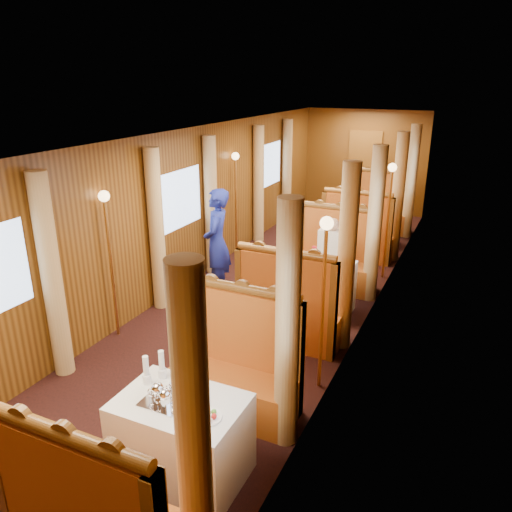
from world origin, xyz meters
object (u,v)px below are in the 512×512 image
Objects in this scene: fruit_plate at (208,416)px; passenger at (331,248)px; banquette_mid_fwd at (289,313)px; teapot_back at (175,391)px; rose_vase_mid at (314,251)px; steward at (217,243)px; teapot_right at (165,401)px; table_far at (369,225)px; banquette_mid_aft at (335,262)px; rose_vase_far at (371,199)px; teapot_left at (158,395)px; banquette_near_aft at (236,372)px; tea_tray at (162,402)px; table_mid at (314,288)px; banquette_far_fwd at (357,237)px; banquette_far_aft at (380,211)px; table_near at (182,438)px.

passenger reaches higher than fruit_plate.
banquette_mid_fwd is 9.03× the size of teapot_back.
steward is (-1.56, -0.01, -0.09)m from rose_vase_mid.
teapot_right is 0.22× the size of passenger.
table_far is at bearing 90.00° from banquette_mid_fwd.
rose_vase_far is (-0.01, 2.49, 0.50)m from banquette_mid_aft.
teapot_left is 0.77× the size of fruit_plate.
rose_vase_far reaches higher than teapot_back.
teapot_right is at bearing -90.40° from table_far.
banquette_near_aft is 1.06m from teapot_back.
banquette_near_aft is 9.03× the size of teapot_back.
banquette_mid_fwd is 4.51m from table_far.
banquette_near_aft reaches higher than teapot_left.
tea_tray is 1.55× the size of fruit_plate.
steward is at bearing -179.97° from table_mid.
rose_vase_far reaches higher than table_far.
teapot_right is (-0.05, -3.62, 0.44)m from table_mid.
teapot_right reaches higher than fruit_plate.
table_mid is 6.20× the size of teapot_left.
rose_vase_mid reaches higher than tea_tray.
tea_tray is (-0.11, -6.07, 0.33)m from banquette_far_fwd.
banquette_mid_fwd is 1.00× the size of banquette_mid_aft.
teapot_back is 0.41× the size of rose_vase_far.
banquette_far_aft reaches higher than teapot_right.
banquette_mid_fwd is 8.12× the size of teapot_right.
banquette_far_aft reaches higher than table_near.
table_mid is 2.92× the size of rose_vase_mid.
passenger reaches higher than table_mid.
banquette_far_fwd is at bearing 90.00° from banquette_near_aft.
table_mid is 2.49m from banquette_far_fwd.
teapot_left is at bearing -91.82° from banquette_mid_aft.
table_near is at bearing -90.00° from banquette_mid_aft.
banquette_near_aft is 4.97m from banquette_far_fwd.
table_mid is at bearing 64.54° from teapot_right.
teapot_left is 3.60m from rose_vase_mid.
banquette_near_aft is 1.76× the size of passenger.
banquette_far_fwd reaches higher than passenger.
banquette_near_aft is 1.47m from banquette_mid_fwd.
teapot_right is at bearing -174.82° from fruit_plate.
banquette_mid_fwd and banquette_far_aft have the same top height.
table_far is 0.63× the size of steward.
banquette_mid_aft is at bearing -90.00° from table_far.
banquette_far_fwd is 1.00× the size of banquette_far_aft.
table_far is at bearing -90.00° from banquette_far_aft.
banquette_mid_aft is 0.41m from passenger.
banquette_far_fwd is 6.10× the size of fruit_plate.
steward is at bearing 88.37° from teapot_right.
teapot_right is (-0.05, -4.64, 0.39)m from banquette_mid_aft.
teapot_back is 0.41× the size of rose_vase_mid.
steward reaches higher than banquette_far_aft.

